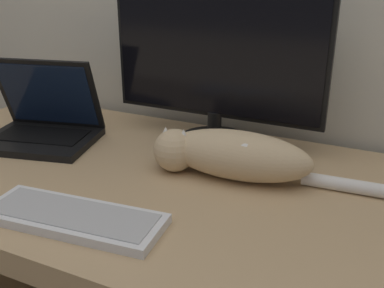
{
  "coord_description": "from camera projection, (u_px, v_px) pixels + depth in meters",
  "views": [
    {
      "loc": [
        0.44,
        -0.47,
        1.22
      ],
      "look_at": [
        0.05,
        0.35,
        0.85
      ],
      "focal_mm": 42.0,
      "sensor_mm": 36.0,
      "label": 1
    }
  ],
  "objects": [
    {
      "name": "desk",
      "position": [
        180.0,
        231.0,
        1.14
      ],
      "size": [
        1.67,
        0.78,
        0.73
      ],
      "color": "tan",
      "rests_on": "ground_plane"
    },
    {
      "name": "monitor",
      "position": [
        216.0,
        67.0,
        1.22
      ],
      "size": [
        0.61,
        0.2,
        0.43
      ],
      "color": "black",
      "rests_on": "desk"
    },
    {
      "name": "laptop",
      "position": [
        43.0,
        125.0,
        1.31
      ],
      "size": [
        0.35,
        0.3,
        0.24
      ],
      "rotation": [
        0.0,
        0.0,
        0.23
      ],
      "color": "black",
      "rests_on": "desk"
    },
    {
      "name": "external_keyboard",
      "position": [
        73.0,
        217.0,
        0.91
      ],
      "size": [
        0.39,
        0.17,
        0.02
      ],
      "rotation": [
        0.0,
        0.0,
        0.1
      ],
      "color": "white",
      "rests_on": "desk"
    },
    {
      "name": "cat",
      "position": [
        231.0,
        154.0,
        1.08
      ],
      "size": [
        0.58,
        0.16,
        0.12
      ],
      "rotation": [
        0.0,
        0.0,
        0.06
      ],
      "color": "#D1B284",
      "rests_on": "desk"
    }
  ]
}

